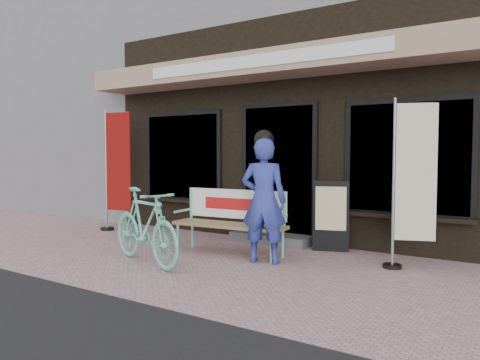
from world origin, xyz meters
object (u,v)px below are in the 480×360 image
Objects in this scene: nobori_red at (116,168)px; menu_stand at (331,215)px; bench at (232,216)px; nobori_cream at (412,181)px; bicycle at (145,226)px; person at (264,198)px.

menu_stand is at bearing -5.73° from nobori_red.
nobori_red is (-2.83, 0.44, 0.62)m from bench.
nobori_cream is (2.33, 0.46, 0.55)m from bench.
bicycle is at bearing -172.22° from nobori_cream.
person is 1.06× the size of bicycle.
person is 1.27m from menu_stand.
nobori_red is 5.16m from nobori_cream.
bicycle is at bearing -47.29° from nobori_red.
person is 1.82m from nobori_cream.
person is at bearing -23.48° from nobori_red.
bicycle is (-1.23, -0.89, -0.36)m from person.
nobori_red reaches higher than bench.
nobori_cream reaches higher than bench.
person is 0.77× the size of nobori_red.
person is at bearing -130.52° from menu_stand.
nobori_cream is 2.04× the size of menu_stand.
person is at bearing -24.70° from bench.
person reaches higher than menu_stand.
nobori_cream is (5.16, 0.02, -0.07)m from nobori_red.
menu_stand is at bearing 34.42° from bench.
bicycle is (-0.58, -1.13, -0.04)m from bench.
bench is 1.27m from bicycle.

